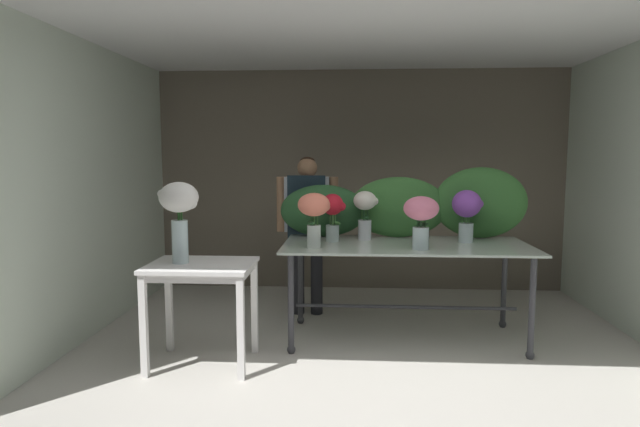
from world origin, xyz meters
TOP-DOWN VIEW (x-y plane):
  - ground_plane at (0.00, 1.77)m, footprint 7.77×7.77m
  - wall_back at (0.00, 3.53)m, footprint 4.94×0.12m
  - wall_left at (-2.47, 1.77)m, footprint 0.12×3.65m
  - ceiling_slab at (0.00, 1.77)m, footprint 5.06×3.65m
  - display_table_glass at (0.38, 1.66)m, footprint 2.12×0.98m
  - side_table_white at (-1.23, 1.00)m, footprint 0.79×0.62m
  - florist at (-0.53, 2.37)m, footprint 0.62×0.24m
  - foliage_backdrop at (0.42, 2.04)m, footprint 2.28×0.26m
  - vase_rosy_carnations at (0.47, 1.40)m, footprint 0.29×0.29m
  - vase_violet_dahlias at (0.92, 1.78)m, footprint 0.27×0.25m
  - vase_ivory_stock at (0.03, 1.86)m, footprint 0.22×0.21m
  - vase_coral_peonies at (-0.40, 1.43)m, footprint 0.27×0.27m
  - vase_crimson_snapdragons at (-0.26, 1.75)m, footprint 0.24×0.19m
  - vase_white_roses_tall at (-1.39, 1.00)m, footprint 0.31×0.29m

SIDE VIEW (x-z plane):
  - ground_plane at x=0.00m, z-range 0.00..0.00m
  - side_table_white at x=-1.23m, z-range 0.29..1.09m
  - display_table_glass at x=0.38m, z-range 0.31..1.16m
  - florist at x=-0.53m, z-range 0.19..1.79m
  - vase_crimson_snapdragons at x=-0.26m, z-range 0.90..1.32m
  - vase_ivory_stock at x=0.03m, z-range 0.90..1.34m
  - vase_rosy_carnations at x=0.47m, z-range 0.91..1.35m
  - foliage_backdrop at x=0.42m, z-range 0.81..1.47m
  - vase_violet_dahlias at x=0.92m, z-range 0.91..1.37m
  - vase_coral_peonies at x=-0.40m, z-range 0.93..1.38m
  - vase_white_roses_tall at x=-1.39m, z-range 0.90..1.52m
  - wall_back at x=0.00m, z-range 0.00..2.61m
  - wall_left at x=-2.47m, z-range 0.00..2.61m
  - ceiling_slab at x=0.00m, z-range 2.61..2.73m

